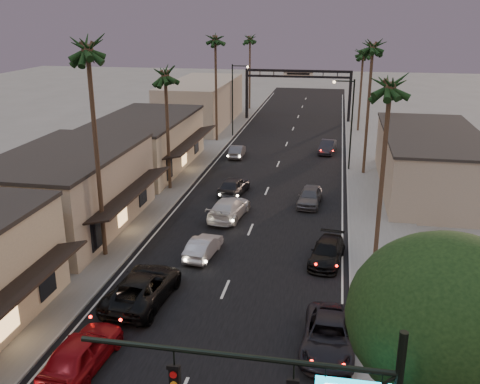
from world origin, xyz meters
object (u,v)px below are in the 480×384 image
at_px(palm_rc, 364,50).
at_px(palm_far, 250,36).
at_px(palm_rb, 373,43).
at_px(arch, 298,82).
at_px(streetlight_left, 235,94).
at_px(palm_lc, 165,70).
at_px(oncoming_red, 82,351).
at_px(curbside_near, 329,336).
at_px(curbside_black, 327,252).
at_px(palm_ra, 391,80).
at_px(oncoming_silver, 203,247).
at_px(palm_ld, 215,36).
at_px(corner_tree, 450,327).
at_px(oncoming_pickup, 143,287).
at_px(streetlight_right, 349,117).
at_px(palm_lb, 87,43).

bearing_deg(palm_rc, palm_far, 140.36).
bearing_deg(palm_rb, palm_far, 116.43).
height_order(arch, streetlight_left, streetlight_left).
xyz_separation_m(palm_lc, oncoming_red, (3.82, -25.06, -9.62)).
distance_m(curbside_near, curbside_black, 9.38).
bearing_deg(arch, palm_far, 136.05).
bearing_deg(palm_lc, palm_ra, -34.90).
bearing_deg(oncoming_silver, palm_ld, -72.53).
height_order(streetlight_left, curbside_black, streetlight_left).
bearing_deg(corner_tree, palm_ra, 93.03).
distance_m(corner_tree, palm_far, 72.96).
xyz_separation_m(palm_rb, oncoming_pickup, (-12.74, -27.05, -11.57)).
xyz_separation_m(streetlight_left, oncoming_red, (2.14, -47.06, -4.48)).
distance_m(oncoming_red, curbside_near, 11.23).
bearing_deg(oncoming_red, palm_rc, -100.46).
bearing_deg(streetlight_right, palm_far, 114.76).
relative_size(streetlight_right, oncoming_pickup, 1.48).
relative_size(streetlight_left, curbside_near, 1.69).
relative_size(palm_rc, oncoming_red, 2.46).
distance_m(streetlight_right, palm_far, 36.85).
bearing_deg(oncoming_red, palm_far, -83.31).
xyz_separation_m(arch, palm_lc, (-8.60, -34.00, 4.94)).
bearing_deg(streetlight_right, palm_lb, -124.01).
bearing_deg(palm_ra, curbside_black, -173.19).
height_order(palm_ra, oncoming_silver, palm_ra).
relative_size(palm_ra, curbside_near, 2.47).
bearing_deg(streetlight_left, palm_lb, -92.67).
distance_m(palm_ld, palm_far, 23.02).
relative_size(palm_lb, curbside_near, 2.85).
xyz_separation_m(streetlight_left, palm_lc, (-1.68, -22.00, 5.14)).
bearing_deg(streetlight_right, palm_lc, -149.89).
relative_size(palm_rb, palm_far, 1.08).
distance_m(arch, curbside_near, 56.25).
bearing_deg(palm_lb, palm_lc, 90.00).
bearing_deg(oncoming_pickup, curbside_near, 169.03).
height_order(streetlight_right, streetlight_left, same).
relative_size(palm_ld, palm_ra, 1.08).
xyz_separation_m(palm_rc, oncoming_pickup, (-12.74, -47.05, -9.62)).
relative_size(palm_ld, palm_far, 1.08).
height_order(palm_ra, palm_far, same).
xyz_separation_m(palm_rc, oncoming_silver, (-10.90, -40.92, -9.80)).
bearing_deg(palm_rc, corner_tree, -89.11).
distance_m(streetlight_right, palm_lb, 28.89).
bearing_deg(streetlight_right, palm_ld, 147.21).
bearing_deg(palm_rb, palm_ra, -90.00).
bearing_deg(palm_rc, streetlight_left, -158.86).
relative_size(oncoming_red, oncoming_pickup, 0.82).
bearing_deg(corner_tree, oncoming_red, 166.25).
distance_m(corner_tree, palm_rc, 56.74).
bearing_deg(palm_lc, streetlight_left, 85.63).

